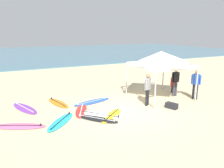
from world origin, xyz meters
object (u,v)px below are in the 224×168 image
object	(u,v)px
surfboard_blue	(92,102)
person_blue	(196,83)
surfboard_purple	(25,108)
surfboard_black	(98,119)
surfboard_white	(99,114)
canopy_tent	(161,58)
person_grey	(148,87)
surfboard_cyan	(61,121)
surfboard_red	(81,111)
surfboard_orange	(58,103)
person_red	(173,82)
person_black	(175,80)
surfboard_pink	(19,126)
gear_bag_near_tent	(172,106)
surfboard_yellow	(111,116)

from	to	relation	value
surfboard_blue	person_blue	xyz separation A→B (m)	(5.57, -2.07, 0.95)
surfboard_purple	surfboard_black	xyz separation A→B (m)	(2.80, -2.94, 0.00)
surfboard_purple	person_blue	size ratio (longest dim) A/B	1.38
surfboard_black	surfboard_blue	bearing A→B (deg)	74.27
surfboard_white	surfboard_black	bearing A→B (deg)	-119.55
canopy_tent	surfboard_blue	world-z (taller)	canopy_tent
surfboard_blue	person_grey	world-z (taller)	person_grey
surfboard_cyan	surfboard_red	bearing A→B (deg)	35.85
surfboard_orange	person_red	size ratio (longest dim) A/B	1.77
surfboard_cyan	person_blue	size ratio (longest dim) A/B	1.16
surfboard_orange	person_blue	world-z (taller)	person_blue
person_blue	person_black	size ratio (longest dim) A/B	1.00
surfboard_purple	person_black	bearing A→B (deg)	-11.04
canopy_tent	surfboard_white	size ratio (longest dim) A/B	1.30
surfboard_orange	surfboard_pink	world-z (taller)	same
person_blue	surfboard_white	bearing A→B (deg)	178.51
surfboard_blue	surfboard_purple	world-z (taller)	same
surfboard_orange	surfboard_white	size ratio (longest dim) A/B	0.93
surfboard_black	surfboard_white	bearing A→B (deg)	60.45
person_black	gear_bag_near_tent	xyz separation A→B (m)	(-1.66, -1.62, -0.85)
canopy_tent	person_black	world-z (taller)	canopy_tent
gear_bag_near_tent	surfboard_blue	bearing A→B (deg)	140.71
surfboard_orange	surfboard_red	distance (m)	1.86
surfboard_orange	surfboard_red	size ratio (longest dim) A/B	1.07
surfboard_cyan	surfboard_yellow	bearing A→B (deg)	-9.46
canopy_tent	surfboard_purple	bearing A→B (deg)	168.60
surfboard_white	surfboard_yellow	bearing A→B (deg)	-39.98
surfboard_blue	gear_bag_near_tent	bearing A→B (deg)	-39.29
gear_bag_near_tent	canopy_tent	bearing A→B (deg)	70.96
surfboard_yellow	surfboard_black	world-z (taller)	same
surfboard_yellow	surfboard_blue	distance (m)	2.30
person_blue	gear_bag_near_tent	bearing A→B (deg)	-164.72
person_red	gear_bag_near_tent	distance (m)	3.20
canopy_tent	person_grey	size ratio (longest dim) A/B	1.74
surfboard_cyan	surfboard_red	distance (m)	1.49
canopy_tent	person_red	world-z (taller)	canopy_tent
canopy_tent	surfboard_purple	distance (m)	7.87
surfboard_cyan	person_grey	world-z (taller)	person_grey
surfboard_orange	surfboard_black	world-z (taller)	same
surfboard_orange	person_grey	world-z (taller)	person_grey
surfboard_yellow	surfboard_purple	size ratio (longest dim) A/B	0.75
surfboard_yellow	surfboard_purple	bearing A→B (deg)	140.74
surfboard_yellow	person_grey	world-z (taller)	person_grey
person_blue	surfboard_black	bearing A→B (deg)	-177.26
surfboard_cyan	gear_bag_near_tent	size ratio (longest dim) A/B	3.31
surfboard_orange	person_red	world-z (taller)	person_red
surfboard_orange	person_blue	bearing A→B (deg)	-20.39
person_blue	surfboard_pink	bearing A→B (deg)	177.39
surfboard_orange	gear_bag_near_tent	bearing A→B (deg)	-33.55
surfboard_purple	surfboard_orange	distance (m)	1.71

